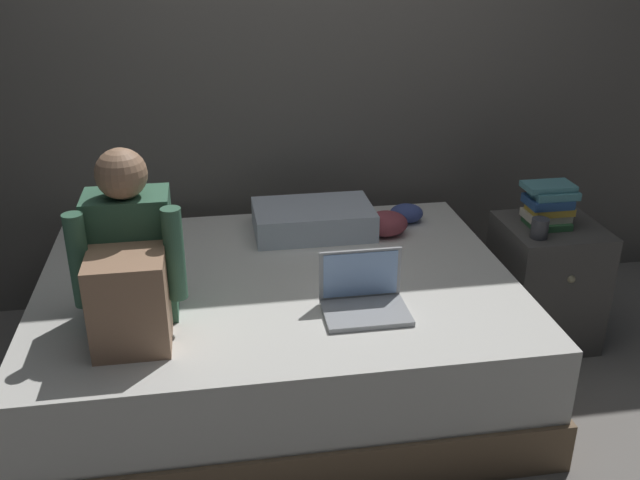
{
  "coord_description": "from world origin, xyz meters",
  "views": [
    {
      "loc": [
        -0.45,
        -2.3,
        1.85
      ],
      "look_at": [
        -0.05,
        0.1,
        0.77
      ],
      "focal_mm": 39.35,
      "sensor_mm": 36.0,
      "label": 1
    }
  ],
  "objects_px": {
    "laptop": "(364,297)",
    "bed": "(279,331)",
    "nightstand": "(545,282)",
    "mug": "(540,228)",
    "person_sitting": "(130,264)",
    "pillow": "(313,219)",
    "clothes_pile": "(391,221)",
    "book_stack": "(549,205)"
  },
  "relations": [
    {
      "from": "bed",
      "to": "clothes_pile",
      "type": "distance_m",
      "value": 0.78
    },
    {
      "from": "pillow",
      "to": "book_stack",
      "type": "height_order",
      "value": "book_stack"
    },
    {
      "from": "person_sitting",
      "to": "laptop",
      "type": "xyz_separation_m",
      "value": [
        0.85,
        -0.02,
        -0.2
      ]
    },
    {
      "from": "nightstand",
      "to": "clothes_pile",
      "type": "distance_m",
      "value": 0.79
    },
    {
      "from": "nightstand",
      "to": "book_stack",
      "type": "xyz_separation_m",
      "value": [
        -0.03,
        0.01,
        0.4
      ]
    },
    {
      "from": "mug",
      "to": "person_sitting",
      "type": "bearing_deg",
      "value": -168.92
    },
    {
      "from": "bed",
      "to": "nightstand",
      "type": "relative_size",
      "value": 3.36
    },
    {
      "from": "pillow",
      "to": "book_stack",
      "type": "relative_size",
      "value": 2.41
    },
    {
      "from": "nightstand",
      "to": "pillow",
      "type": "xyz_separation_m",
      "value": [
        -1.08,
        0.29,
        0.28
      ]
    },
    {
      "from": "bed",
      "to": "laptop",
      "type": "xyz_separation_m",
      "value": [
        0.3,
        -0.32,
        0.32
      ]
    },
    {
      "from": "pillow",
      "to": "book_stack",
      "type": "distance_m",
      "value": 1.09
    },
    {
      "from": "nightstand",
      "to": "book_stack",
      "type": "bearing_deg",
      "value": 170.59
    },
    {
      "from": "mug",
      "to": "nightstand",
      "type": "bearing_deg",
      "value": 42.69
    },
    {
      "from": "person_sitting",
      "to": "pillow",
      "type": "relative_size",
      "value": 1.17
    },
    {
      "from": "pillow",
      "to": "mug",
      "type": "xyz_separation_m",
      "value": [
        0.95,
        -0.41,
        0.06
      ]
    },
    {
      "from": "laptop",
      "to": "mug",
      "type": "distance_m",
      "value": 0.95
    },
    {
      "from": "bed",
      "to": "clothes_pile",
      "type": "height_order",
      "value": "clothes_pile"
    },
    {
      "from": "pillow",
      "to": "mug",
      "type": "relative_size",
      "value": 6.22
    },
    {
      "from": "laptop",
      "to": "book_stack",
      "type": "bearing_deg",
      "value": 26.64
    },
    {
      "from": "nightstand",
      "to": "mug",
      "type": "bearing_deg",
      "value": -137.31
    },
    {
      "from": "nightstand",
      "to": "person_sitting",
      "type": "height_order",
      "value": "person_sitting"
    },
    {
      "from": "bed",
      "to": "person_sitting",
      "type": "distance_m",
      "value": 0.81
    },
    {
      "from": "mug",
      "to": "clothes_pile",
      "type": "height_order",
      "value": "mug"
    },
    {
      "from": "laptop",
      "to": "clothes_pile",
      "type": "relative_size",
      "value": 0.98
    },
    {
      "from": "pillow",
      "to": "mug",
      "type": "distance_m",
      "value": 1.03
    },
    {
      "from": "laptop",
      "to": "pillow",
      "type": "distance_m",
      "value": 0.77
    },
    {
      "from": "nightstand",
      "to": "mug",
      "type": "height_order",
      "value": "mug"
    },
    {
      "from": "book_stack",
      "to": "laptop",
      "type": "bearing_deg",
      "value": -153.36
    },
    {
      "from": "laptop",
      "to": "bed",
      "type": "bearing_deg",
      "value": 132.96
    },
    {
      "from": "person_sitting",
      "to": "mug",
      "type": "xyz_separation_m",
      "value": [
        1.72,
        0.34,
        -0.13
      ]
    },
    {
      "from": "laptop",
      "to": "mug",
      "type": "bearing_deg",
      "value": 22.44
    },
    {
      "from": "nightstand",
      "to": "mug",
      "type": "xyz_separation_m",
      "value": [
        -0.13,
        -0.12,
        0.34
      ]
    },
    {
      "from": "person_sitting",
      "to": "bed",
      "type": "bearing_deg",
      "value": 28.19
    },
    {
      "from": "bed",
      "to": "book_stack",
      "type": "xyz_separation_m",
      "value": [
        1.27,
        0.17,
        0.44
      ]
    },
    {
      "from": "bed",
      "to": "mug",
      "type": "xyz_separation_m",
      "value": [
        1.17,
        0.04,
        0.39
      ]
    },
    {
      "from": "nightstand",
      "to": "book_stack",
      "type": "relative_size",
      "value": 2.56
    },
    {
      "from": "mug",
      "to": "laptop",
      "type": "bearing_deg",
      "value": -157.56
    },
    {
      "from": "clothes_pile",
      "to": "person_sitting",
      "type": "bearing_deg",
      "value": -148.83
    },
    {
      "from": "laptop",
      "to": "mug",
      "type": "height_order",
      "value": "laptop"
    },
    {
      "from": "pillow",
      "to": "clothes_pile",
      "type": "xyz_separation_m",
      "value": [
        0.37,
        -0.05,
        -0.01
      ]
    },
    {
      "from": "book_stack",
      "to": "mug",
      "type": "bearing_deg",
      "value": -127.36
    },
    {
      "from": "laptop",
      "to": "clothes_pile",
      "type": "height_order",
      "value": "laptop"
    }
  ]
}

